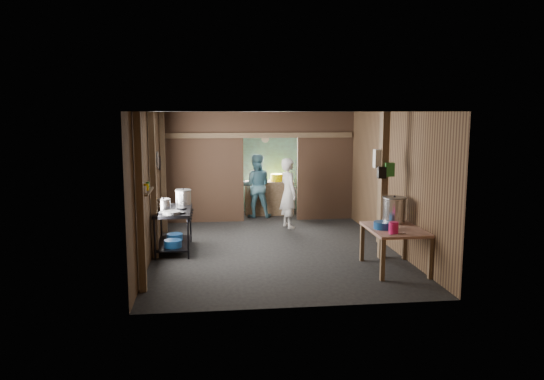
{
  "coord_description": "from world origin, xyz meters",
  "views": [
    {
      "loc": [
        -1.18,
        -10.09,
        2.59
      ],
      "look_at": [
        0.0,
        -0.2,
        1.1
      ],
      "focal_mm": 34.44,
      "sensor_mm": 36.0,
      "label": 1
    }
  ],
  "objects": [
    {
      "name": "wall_shelf",
      "position": [
        -2.15,
        -2.1,
        1.4
      ],
      "size": [
        0.14,
        0.8,
        0.03
      ],
      "primitive_type": "cube",
      "color": "#84664E",
      "rests_on": "wall_left"
    },
    {
      "name": "bag_white",
      "position": [
        1.8,
        -1.22,
        1.78
      ],
      "size": [
        0.22,
        0.15,
        0.32
      ],
      "primitive_type": "cube",
      "color": "silver",
      "rests_on": "post_free"
    },
    {
      "name": "floor",
      "position": [
        0.0,
        0.0,
        0.0
      ],
      "size": [
        4.5,
        7.0,
        0.0
      ],
      "primitive_type": "cube",
      "color": "black",
      "rests_on": "ground"
    },
    {
      "name": "jar_green",
      "position": [
        -2.15,
        -1.88,
        1.47
      ],
      "size": [
        0.06,
        0.06,
        0.1
      ],
      "primitive_type": "cylinder",
      "color": "#2D8732",
      "rests_on": "wall_shelf"
    },
    {
      "name": "blue_tub_front",
      "position": [
        -1.88,
        -0.7,
        0.22
      ],
      "size": [
        0.32,
        0.32,
        0.13
      ],
      "primitive_type": "cylinder",
      "color": "#184C93",
      "rests_on": "gas_range"
    },
    {
      "name": "knife",
      "position": [
        1.7,
        -2.45,
        0.71
      ],
      "size": [
        0.3,
        0.09,
        0.01
      ],
      "primitive_type": "cube",
      "rotation": [
        0.0,
        0.0,
        0.19
      ],
      "color": "silver",
      "rests_on": "prep_table"
    },
    {
      "name": "red_cup",
      "position": [
        -0.05,
        2.95,
        0.92
      ],
      "size": [
        0.12,
        0.12,
        0.14
      ],
      "primitive_type": "cylinder",
      "color": "maroon",
      "rests_on": "back_counter"
    },
    {
      "name": "gas_range",
      "position": [
        -1.88,
        -0.37,
        0.4
      ],
      "size": [
        0.69,
        1.35,
        0.8
      ],
      "primitive_type": null,
      "color": "black",
      "rests_on": "floor"
    },
    {
      "name": "post_free",
      "position": [
        1.85,
        -1.3,
        1.3
      ],
      "size": [
        0.12,
        0.12,
        2.6
      ],
      "primitive_type": "cube",
      "color": "#84664E",
      "rests_on": "floor"
    },
    {
      "name": "wall_clock",
      "position": [
        0.25,
        3.4,
        1.9
      ],
      "size": [
        0.2,
        0.03,
        0.2
      ],
      "primitive_type": "cylinder",
      "rotation": [
        1.57,
        0.0,
        0.0
      ],
      "color": "silver",
      "rests_on": "wall_back"
    },
    {
      "name": "yellow_tub",
      "position": [
        0.5,
        2.95,
        0.94
      ],
      "size": [
        0.33,
        0.33,
        0.18
      ],
      "primitive_type": "cylinder",
      "color": "#FCD900",
      "rests_on": "back_counter"
    },
    {
      "name": "bag_black",
      "position": [
        1.78,
        -1.38,
        1.55
      ],
      "size": [
        0.14,
        0.1,
        0.2
      ],
      "primitive_type": "cube",
      "color": "black",
      "rests_on": "post_free"
    },
    {
      "name": "post_right",
      "position": [
        2.18,
        -0.2,
        1.3
      ],
      "size": [
        0.1,
        0.12,
        2.6
      ],
      "primitive_type": "cube",
      "color": "#84664E",
      "rests_on": "floor"
    },
    {
      "name": "partition_right",
      "position": [
        1.57,
        2.2,
        1.3
      ],
      "size": [
        1.35,
        0.1,
        2.6
      ],
      "primitive_type": "cube",
      "color": "#432D1E",
      "rests_on": "floor"
    },
    {
      "name": "stove_saucepan",
      "position": [
        -2.05,
        0.12,
        0.85
      ],
      "size": [
        0.19,
        0.19,
        0.1
      ],
      "primitive_type": "cylinder",
      "rotation": [
        0.0,
        0.0,
        -0.19
      ],
      "color": "silver",
      "rests_on": "gas_range"
    },
    {
      "name": "stock_pot",
      "position": [
        1.95,
        -1.59,
        0.92
      ],
      "size": [
        0.53,
        0.53,
        0.47
      ],
      "primitive_type": null,
      "rotation": [
        0.0,
        0.0,
        0.41
      ],
      "color": "silver",
      "rests_on": "prep_table"
    },
    {
      "name": "wash_basin",
      "position": [
        1.62,
        -2.02,
        0.76
      ],
      "size": [
        0.4,
        0.4,
        0.12
      ],
      "primitive_type": "cylinder",
      "rotation": [
        0.0,
        0.0,
        0.33
      ],
      "color": "#184C93",
      "rests_on": "prep_table"
    },
    {
      "name": "wall_left",
      "position": [
        -2.25,
        0.0,
        1.3
      ],
      "size": [
        0.0,
        7.0,
        2.6
      ],
      "primitive_type": "cube",
      "color": "brown",
      "rests_on": "ground"
    },
    {
      "name": "partition_left",
      "position": [
        -1.32,
        2.2,
        1.3
      ],
      "size": [
        1.85,
        0.1,
        2.6
      ],
      "primitive_type": "cube",
      "color": "#432D1E",
      "rests_on": "floor"
    },
    {
      "name": "stove_pot_med",
      "position": [
        -2.05,
        -0.37,
        0.89
      ],
      "size": [
        0.26,
        0.26,
        0.22
      ],
      "primitive_type": null,
      "rotation": [
        0.0,
        0.0,
        -0.01
      ],
      "color": "silver",
      "rests_on": "gas_range"
    },
    {
      "name": "jar_yellow",
      "position": [
        -2.15,
        -2.1,
        1.47
      ],
      "size": [
        0.08,
        0.08,
        0.1
      ],
      "primitive_type": "cylinder",
      "color": "#FCD900",
      "rests_on": "wall_shelf"
    },
    {
      "name": "partition_header",
      "position": [
        0.25,
        2.2,
        2.3
      ],
      "size": [
        1.3,
        0.1,
        0.6
      ],
      "primitive_type": "cube",
      "color": "#432D1E",
      "rests_on": "wall_back"
    },
    {
      "name": "ceiling",
      "position": [
        0.0,
        0.0,
        2.6
      ],
      "size": [
        4.5,
        7.0,
        0.0
      ],
      "primitive_type": "cube",
      "color": "black",
      "rests_on": "ground"
    },
    {
      "name": "worker_back",
      "position": [
        -0.06,
        2.62,
        0.79
      ],
      "size": [
        0.81,
        0.66,
        1.57
      ],
      "primitive_type": "imported",
      "rotation": [
        0.0,
        0.0,
        3.05
      ],
      "color": "teal",
      "rests_on": "floor"
    },
    {
      "name": "bag_green",
      "position": [
        1.92,
        -1.36,
        1.6
      ],
      "size": [
        0.16,
        0.12,
        0.24
      ],
      "primitive_type": "cube",
      "color": "#2D8732",
      "rests_on": "post_free"
    },
    {
      "name": "back_counter",
      "position": [
        0.3,
        2.95,
        0.42
      ],
      "size": [
        1.2,
        0.5,
        0.85
      ],
      "primitive_type": "cube",
      "color": "#84664E",
      "rests_on": "floor"
    },
    {
      "name": "blue_tub_back",
      "position": [
        -1.88,
        -0.17,
        0.22
      ],
      "size": [
        0.3,
        0.3,
        0.12
      ],
      "primitive_type": "cylinder",
      "color": "#184C93",
      "rests_on": "gas_range"
    },
    {
      "name": "wall_right",
      "position": [
        2.25,
        0.0,
        1.3
      ],
      "size": [
        0.0,
        7.0,
        2.6
      ],
      "primitive_type": "cube",
      "color": "brown",
      "rests_on": "ground"
    },
    {
      "name": "cross_beam",
      "position": [
        0.0,
        2.15,
        2.05
      ],
      "size": [
        4.4,
        0.12,
        0.12
      ],
      "primitive_type": "cube",
      "color": "#84664E",
      "rests_on": "wall_left"
    },
    {
      "name": "wall_back",
      "position": [
        0.0,
        3.5,
        1.3
      ],
      "size": [
        4.5,
        0.0,
        2.6
      ],
      "primitive_type": "cube",
      "color": "brown",
      "rests_on": "ground"
    },
    {
      "name": "stove_pot_large",
      "position": [
        -1.71,
        0.1,
        0.93
      ],
      "size": [
        0.41,
        0.41,
        0.32
      ],
      "primitive_type": null,
      "rotation": [
        0.0,
        0.0,
        -0.42
      ],
      "color": "silver",
      "rests_on": "gas_range"
    },
    {
      "name": "pan_lid_small",
      "position": [
        -2.21,
        0.8,
        1.55
      ],
      "size": [
        0.03,
        0.3,
        0.3
      ],
      "primitive_type": "cylinder",
      "rotation": [
        0.0,
        1.57,
        0.0
      ],
      "color": "black",
      "rests_on": "wall_left"
    },
    {
      "name": "post_left_b",
      "position": [
        -2.18,
        -0.8,
        1.3
      ],
      "size": [
        0.1,
        0.12,
        2.6
      ],
      "primitive_type": "cube",
      "color": "#84664E",
      "rests_on": "floor"
    },
    {
      "name": "cook",
      "position": [
        0.56,
        1.37,
        0.79
      ],
      "size": [
        0.52,
        0.66,
        1.57
      ],
      "primitive_type": "imported",
      "rotation": [
        0.0,
        0.0,
        1.86
      ],
      "color": "silver",
      "rests_on": "floor"
    },
    {
      "name": "turquoise_panel",
      "position": [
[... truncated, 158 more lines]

